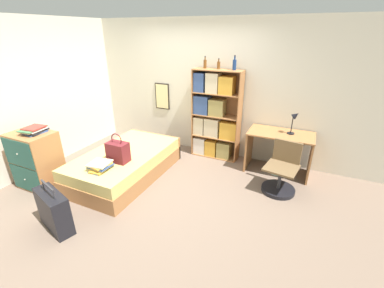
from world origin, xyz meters
name	(u,v)px	position (x,y,z in m)	size (l,w,h in m)	color
ground_plane	(158,183)	(0.00, 0.00, 0.00)	(14.00, 14.00, 0.00)	#756051
wall_back	(197,88)	(0.00, 1.62, 1.30)	(10.00, 0.09, 2.60)	beige
wall_left	(48,94)	(-2.26, 0.00, 1.30)	(0.06, 10.00, 2.60)	beige
bed	(126,163)	(-0.65, 0.02, 0.22)	(1.15, 1.97, 0.45)	#A36B3D
handbag	(118,152)	(-0.50, -0.29, 0.62)	(0.33, 0.21, 0.47)	maroon
book_stack_on_bed	(100,166)	(-0.58, -0.62, 0.51)	(0.33, 0.35, 0.11)	#334C84
suitcase	(54,211)	(-0.62, -1.45, 0.26)	(0.63, 0.37, 0.66)	black
dresser	(37,160)	(-1.72, -0.83, 0.46)	(0.68, 0.52, 0.92)	#A36B3D
magazine_pile_on_dresser	(34,130)	(-1.66, -0.79, 0.97)	(0.32, 0.39, 0.10)	#334C84
bookcase	(214,117)	(0.46, 1.40, 0.82)	(0.92, 0.32, 1.72)	#A36B3D
bottle_green	(205,64)	(0.24, 1.43, 1.80)	(0.06, 0.06, 0.22)	brown
bottle_brown	(219,65)	(0.50, 1.45, 1.79)	(0.06, 0.06, 0.18)	brown
bottle_clear	(234,64)	(0.79, 1.43, 1.82)	(0.07, 0.07, 0.25)	navy
desk	(279,146)	(1.75, 1.27, 0.51)	(1.09, 0.60, 0.75)	#A36B3D
desk_lamp	(295,119)	(1.92, 1.30, 1.02)	(0.17, 0.12, 0.41)	black
desk_chair	(281,177)	(1.88, 0.66, 0.24)	(0.54, 0.54, 0.80)	black
waste_bin	(278,166)	(1.78, 1.21, 0.14)	(0.25, 0.25, 0.28)	#99C1B2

